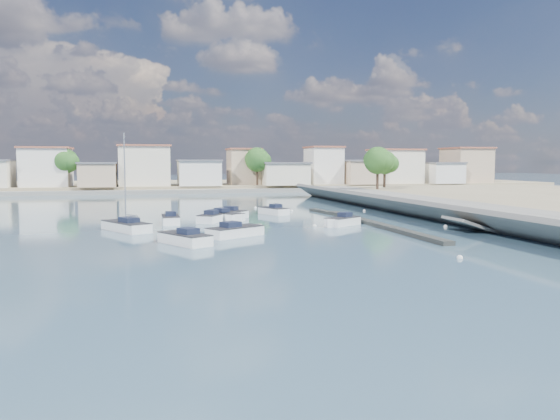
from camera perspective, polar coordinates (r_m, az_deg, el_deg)
name	(u,v)px	position (r m, az deg, el deg)	size (l,w,h in m)	color
ground	(250,204)	(80.46, -3.19, 0.58)	(400.00, 400.00, 0.00)	#315063
seawall_walkway	(465,212)	(61.82, 18.81, -0.17)	(5.00, 90.00, 1.80)	slate
breakwater	(366,222)	(56.22, 8.95, -1.20)	(2.00, 31.02, 0.35)	black
far_shore_land	(210,185)	(131.79, -7.36, 2.57)	(160.00, 40.00, 1.40)	gray
far_shore_quay	(221,191)	(110.99, -6.14, 1.98)	(160.00, 2.50, 0.80)	slate
far_town	(267,168)	(118.54, -1.39, 4.39)	(113.01, 12.80, 8.35)	#ECE1C5
shore_trees	(265,162)	(109.43, -1.62, 5.02)	(74.56, 38.32, 7.92)	#38281E
motorboat_a	(183,239)	(42.22, -10.11, -2.98)	(4.01, 5.14, 1.48)	white
motorboat_b	(214,218)	(57.51, -6.90, -0.83)	(3.87, 4.73, 1.48)	white
motorboat_c	(226,214)	(61.80, -5.68, -0.42)	(4.57, 4.24, 1.48)	white
motorboat_d	(341,222)	(53.72, 6.42, -1.24)	(4.22, 3.64, 1.48)	white
motorboat_e	(170,220)	(56.44, -11.38, -1.01)	(1.71, 4.73, 1.48)	white
motorboat_f	(272,211)	(65.19, -0.79, -0.11)	(3.20, 4.72, 1.48)	white
motorboat_g	(226,217)	(58.71, -5.66, -0.70)	(4.01, 4.97, 1.48)	white
motorboat_h	(238,232)	(45.99, -4.45, -2.27)	(5.22, 4.27, 1.48)	white
sailboat	(125,226)	(51.59, -15.93, -1.62)	(4.71, 6.37, 9.00)	white
mooring_buoys	(341,220)	(58.96, 6.43, -1.01)	(13.88, 41.45, 0.38)	white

